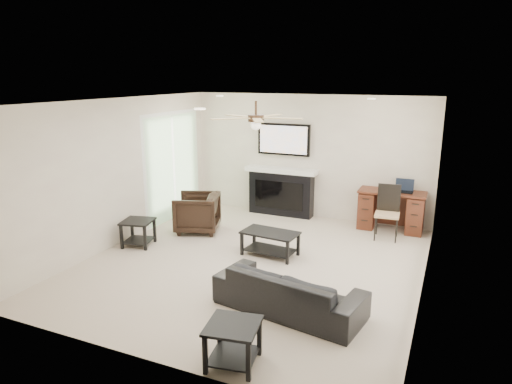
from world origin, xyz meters
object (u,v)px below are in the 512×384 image
(sofa, at_px, (289,291))
(desk, at_px, (391,210))
(coffee_table, at_px, (270,243))
(fireplace_unit, at_px, (281,170))
(armchair, at_px, (197,213))

(sofa, height_order, desk, desk)
(coffee_table, xyz_separation_m, fireplace_unit, (-0.64, 2.18, 0.75))
(fireplace_unit, distance_m, desk, 2.33)
(armchair, bearing_deg, desk, 95.56)
(armchair, relative_size, fireplace_unit, 0.42)
(coffee_table, relative_size, desk, 0.74)
(fireplace_unit, bearing_deg, coffee_table, -73.68)
(armchair, xyz_separation_m, desk, (3.32, 1.56, 0.02))
(armchair, distance_m, fireplace_unit, 2.03)
(coffee_table, xyz_separation_m, desk, (1.62, 2.11, 0.18))
(fireplace_unit, relative_size, desk, 1.57)
(armchair, bearing_deg, coffee_table, 52.46)
(coffee_table, bearing_deg, sofa, -55.81)
(coffee_table, bearing_deg, armchair, 166.91)
(coffee_table, distance_m, fireplace_unit, 2.39)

